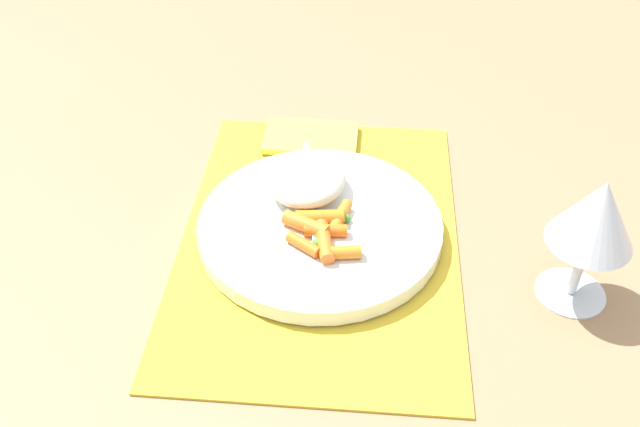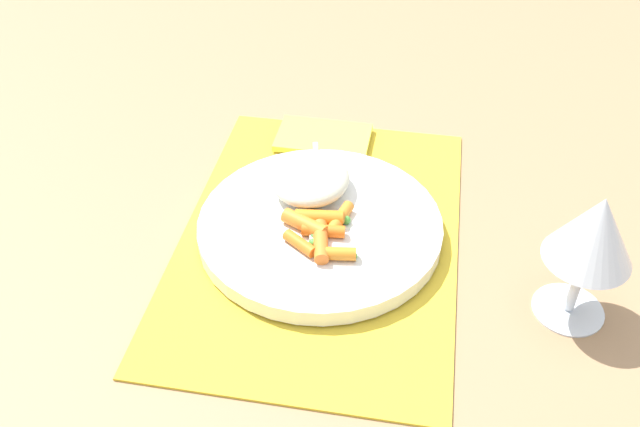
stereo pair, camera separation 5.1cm
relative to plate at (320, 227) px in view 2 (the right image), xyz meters
The scene contains 9 objects.
ground_plane 0.02m from the plate, ahead, with size 2.40×2.40×0.00m, color #997551.
placemat 0.01m from the plate, ahead, with size 0.44×0.30×0.01m, color gold.
plate is the anchor object (origin of this frame).
rice_mound 0.06m from the plate, 158.03° to the right, with size 0.10×0.09×0.04m, color beige.
carrot_portion 0.03m from the plate, ahead, with size 0.10×0.09×0.02m.
pea_scatter 0.03m from the plate, 18.68° to the left, with size 0.06×0.06×0.01m.
fork 0.03m from the plate, 167.71° to the right, with size 0.18×0.05×0.01m.
wine_glass 0.28m from the plate, 76.32° to the left, with size 0.08×0.08×0.14m.
napkin 0.18m from the plate, behind, with size 0.07×0.12×0.01m, color #EAE54C.
Camera 2 is at (0.56, 0.10, 0.53)m, focal length 38.88 mm.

